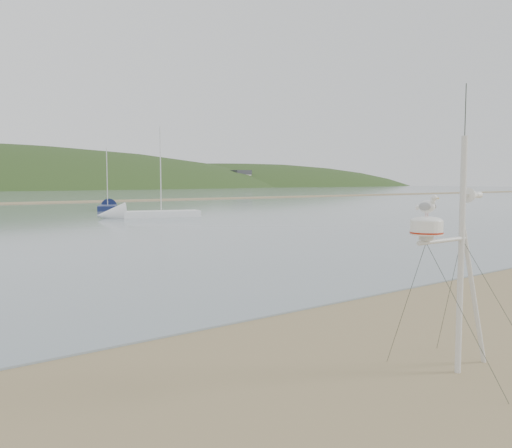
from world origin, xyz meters
TOP-DOWN VIEW (x-y plane):
  - mast_rig at (5.33, -0.50)m, footprint 1.97×2.10m
  - sailboat_white_near at (16.77, 35.32)m, footprint 8.39×4.28m
  - sailboat_blue_far at (20.54, 49.08)m, footprint 4.53×6.96m

SIDE VIEW (x-z plane):
  - sailboat_white_near at x=16.77m, z-range -3.74..4.34m
  - sailboat_blue_far at x=20.54m, z-range -3.14..3.74m
  - mast_rig at x=5.33m, z-range -1.15..3.29m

